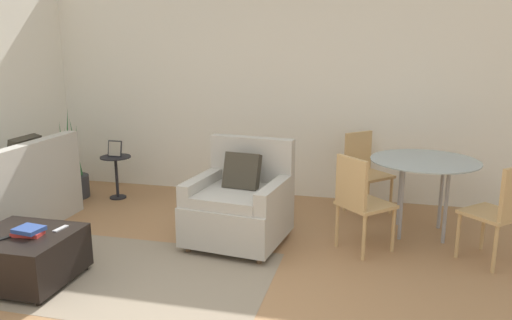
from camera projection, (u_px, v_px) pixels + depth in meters
wall_back at (268, 85)px, 6.11m from camera, size 12.00×0.06×2.75m
area_rug at (126, 275)px, 4.14m from camera, size 2.40×1.46×0.01m
armchair at (240, 205)px, 4.77m from camera, size 0.96×0.97×0.97m
ottoman at (25, 256)px, 3.98m from camera, size 0.77×0.71×0.41m
book_stack at (28, 231)px, 3.91m from camera, size 0.24×0.19×0.06m
tv_remote_primary at (61, 229)px, 4.05m from camera, size 0.06×0.15×0.01m
tv_remote_secondary at (2, 239)px, 3.84m from camera, size 0.09×0.14×0.01m
potted_plant at (72, 181)px, 6.20m from camera, size 0.40×0.40×1.11m
side_table at (116, 169)px, 6.12m from camera, size 0.37×0.37×0.53m
picture_frame at (115, 149)px, 6.06m from camera, size 0.18×0.07×0.19m
dining_table at (424, 169)px, 4.90m from camera, size 1.05×1.05×0.76m
dining_chair_near_left at (359, 198)px, 4.51m from camera, size 0.59×0.59×0.90m
dining_chair_near_right at (502, 208)px, 4.23m from camera, size 0.59×0.59×0.90m
dining_chair_far_left at (364, 167)px, 5.64m from camera, size 0.59×0.59×0.90m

